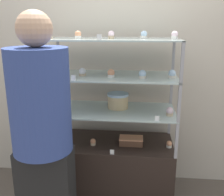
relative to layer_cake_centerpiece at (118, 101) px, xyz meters
name	(u,v)px	position (x,y,z in m)	size (l,w,h in m)	color
ground_plane	(112,195)	(-0.05, -0.06, -0.98)	(20.00, 20.00, 0.00)	brown
back_wall	(116,61)	(-0.05, 0.36, 0.32)	(8.00, 0.05, 2.60)	beige
display_base	(112,169)	(-0.05, -0.06, -0.68)	(1.13, 0.54, 0.59)	black
display_riser_lower	(112,112)	(-0.05, -0.06, -0.09)	(1.13, 0.54, 0.32)	#99999E
display_riser_middle	(112,78)	(-0.05, -0.06, 0.23)	(1.13, 0.54, 0.32)	#99999E
display_riser_upper	(112,41)	(-0.05, -0.06, 0.55)	(1.13, 0.54, 0.32)	#99999E
layer_cake_centerpiece	(118,101)	(0.00, 0.00, 0.00)	(0.20, 0.20, 0.14)	#DBBC84
sheet_cake_frosted	(131,141)	(0.13, -0.10, -0.36)	(0.22, 0.13, 0.07)	brown
cupcake_0	(57,141)	(-0.55, -0.17, -0.36)	(0.05, 0.05, 0.06)	white
cupcake_1	(93,142)	(-0.22, -0.15, -0.36)	(0.05, 0.05, 0.06)	#CCB28C
cupcake_2	(169,144)	(0.48, -0.13, -0.36)	(0.05, 0.05, 0.06)	beige
price_tag_0	(112,152)	(-0.02, -0.31, -0.37)	(0.04, 0.00, 0.04)	white
cupcake_3	(52,108)	(-0.57, -0.19, -0.04)	(0.06, 0.06, 0.08)	#CCB28C
cupcake_4	(170,112)	(0.46, -0.17, -0.04)	(0.06, 0.06, 0.08)	#CCB28C
price_tag_1	(157,118)	(0.34, -0.31, -0.05)	(0.04, 0.00, 0.04)	white
cupcake_5	(55,72)	(-0.54, -0.12, 0.28)	(0.06, 0.06, 0.07)	#CCB28C
cupcake_6	(82,72)	(-0.30, -0.11, 0.28)	(0.06, 0.06, 0.07)	#CCB28C
cupcake_7	(111,73)	(-0.05, -0.14, 0.28)	(0.06, 0.06, 0.07)	white
cupcake_8	(142,74)	(0.22, -0.16, 0.28)	(0.06, 0.06, 0.07)	beige
cupcake_9	(172,74)	(0.46, -0.12, 0.28)	(0.06, 0.06, 0.07)	beige
price_tag_2	(73,78)	(-0.33, -0.31, 0.27)	(0.04, 0.00, 0.04)	white
cupcake_10	(49,35)	(-0.55, -0.18, 0.60)	(0.05, 0.05, 0.07)	#CCB28C
cupcake_11	(78,35)	(-0.32, -0.17, 0.60)	(0.05, 0.05, 0.07)	white
cupcake_12	(111,35)	(-0.05, -0.12, 0.60)	(0.05, 0.05, 0.07)	#CCB28C
cupcake_13	(144,35)	(0.22, -0.11, 0.60)	(0.05, 0.05, 0.07)	white
cupcake_14	(175,35)	(0.46, -0.16, 0.60)	(0.05, 0.05, 0.07)	white
price_tag_3	(99,37)	(-0.12, -0.31, 0.59)	(0.04, 0.00, 0.04)	white
customer_figure	(42,133)	(-0.47, -0.71, -0.04)	(0.41, 0.41, 1.75)	black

